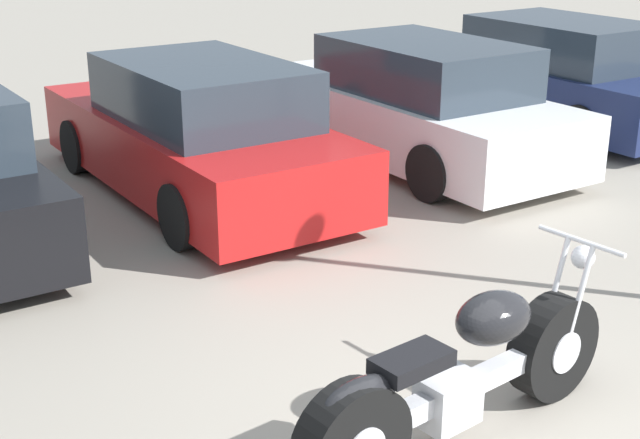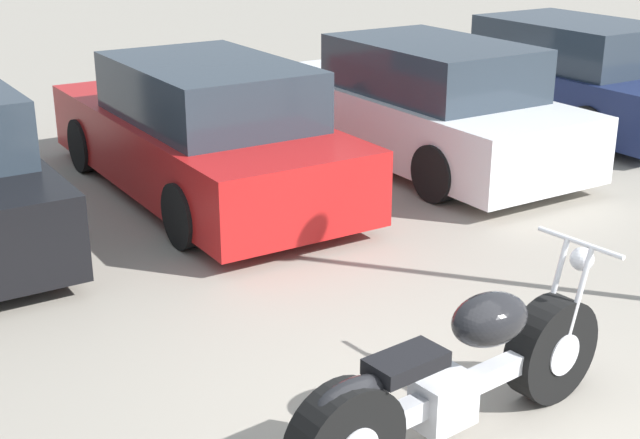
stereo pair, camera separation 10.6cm
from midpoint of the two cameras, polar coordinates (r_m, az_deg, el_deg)
name	(u,v)px [view 2 (the right image)]	position (r m, az deg, el deg)	size (l,w,h in m)	color
motorcycle	(456,379)	(5.18, 9.29, -10.05)	(2.35, 0.62, 1.02)	black
parked_car_red	(202,133)	(9.40, -7.27, 5.53)	(1.80, 4.50, 1.44)	red
parked_car_white	(419,105)	(10.63, 6.67, 7.26)	(1.80, 4.50, 1.44)	white
parked_car_navy	(559,76)	(12.74, 15.26, 8.84)	(1.80, 4.50, 1.44)	#19234C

